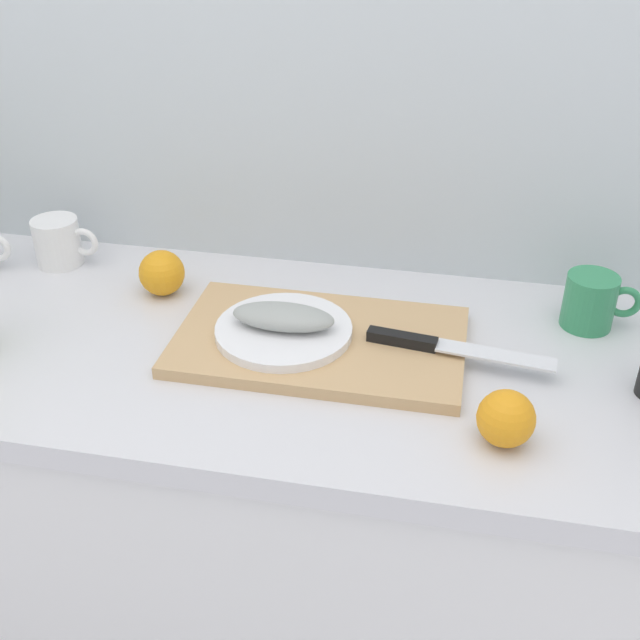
{
  "coord_description": "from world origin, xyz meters",
  "views": [
    {
      "loc": [
        0.39,
        -1.01,
        1.59
      ],
      "look_at": [
        0.18,
        0.01,
        0.95
      ],
      "focal_mm": 43.83,
      "sensor_mm": 36.0,
      "label": 1
    }
  ],
  "objects_px": {
    "chef_knife": "(436,345)",
    "coffee_mug_1": "(591,301)",
    "white_plate": "(284,330)",
    "cutting_board": "(320,341)",
    "coffee_mug_0": "(59,242)",
    "fish_fillet": "(283,317)"
  },
  "relations": [
    {
      "from": "fish_fillet",
      "to": "cutting_board",
      "type": "bearing_deg",
      "value": 6.72
    },
    {
      "from": "white_plate",
      "to": "fish_fillet",
      "type": "bearing_deg",
      "value": 0.0
    },
    {
      "from": "coffee_mug_0",
      "to": "cutting_board",
      "type": "bearing_deg",
      "value": -19.02
    },
    {
      "from": "fish_fillet",
      "to": "coffee_mug_0",
      "type": "bearing_deg",
      "value": 158.22
    },
    {
      "from": "cutting_board",
      "to": "coffee_mug_1",
      "type": "relative_size",
      "value": 3.69
    },
    {
      "from": "chef_knife",
      "to": "white_plate",
      "type": "bearing_deg",
      "value": -171.99
    },
    {
      "from": "white_plate",
      "to": "coffee_mug_0",
      "type": "height_order",
      "value": "coffee_mug_0"
    },
    {
      "from": "cutting_board",
      "to": "fish_fillet",
      "type": "xyz_separation_m",
      "value": [
        -0.06,
        -0.01,
        0.04
      ]
    },
    {
      "from": "white_plate",
      "to": "chef_knife",
      "type": "distance_m",
      "value": 0.24
    },
    {
      "from": "white_plate",
      "to": "chef_knife",
      "type": "bearing_deg",
      "value": 0.68
    },
    {
      "from": "fish_fillet",
      "to": "coffee_mug_1",
      "type": "relative_size",
      "value": 1.32
    },
    {
      "from": "cutting_board",
      "to": "chef_knife",
      "type": "bearing_deg",
      "value": -1.24
    },
    {
      "from": "white_plate",
      "to": "coffee_mug_1",
      "type": "distance_m",
      "value": 0.51
    },
    {
      "from": "cutting_board",
      "to": "chef_knife",
      "type": "relative_size",
      "value": 1.57
    },
    {
      "from": "coffee_mug_1",
      "to": "chef_knife",
      "type": "bearing_deg",
      "value": -147.03
    },
    {
      "from": "white_plate",
      "to": "coffee_mug_0",
      "type": "distance_m",
      "value": 0.52
    },
    {
      "from": "chef_knife",
      "to": "coffee_mug_1",
      "type": "bearing_deg",
      "value": 40.3
    },
    {
      "from": "white_plate",
      "to": "fish_fillet",
      "type": "relative_size",
      "value": 1.33
    },
    {
      "from": "cutting_board",
      "to": "fish_fillet",
      "type": "height_order",
      "value": "fish_fillet"
    },
    {
      "from": "fish_fillet",
      "to": "chef_knife",
      "type": "xyz_separation_m",
      "value": [
        0.24,
        0.0,
        -0.02
      ]
    },
    {
      "from": "white_plate",
      "to": "fish_fillet",
      "type": "height_order",
      "value": "fish_fillet"
    },
    {
      "from": "fish_fillet",
      "to": "coffee_mug_0",
      "type": "distance_m",
      "value": 0.52
    }
  ]
}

